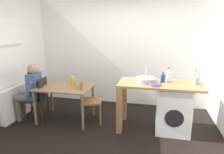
% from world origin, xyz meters
% --- Properties ---
extents(ground_plane, '(5.46, 5.46, 0.00)m').
position_xyz_m(ground_plane, '(0.00, 0.00, 0.00)').
color(ground_plane, black).
extents(wall_back, '(4.60, 0.10, 2.70)m').
position_xyz_m(wall_back, '(0.00, 1.75, 1.35)').
color(wall_back, white).
rests_on(wall_back, ground_plane).
extents(radiator, '(0.10, 0.80, 0.70)m').
position_xyz_m(radiator, '(-2.02, 0.30, 0.35)').
color(radiator, white).
rests_on(radiator, ground_plane).
extents(dining_table, '(1.10, 0.76, 0.74)m').
position_xyz_m(dining_table, '(-0.95, 0.46, 0.64)').
color(dining_table, olive).
rests_on(dining_table, ground_plane).
extents(chair_person_seat, '(0.47, 0.47, 0.90)m').
position_xyz_m(chair_person_seat, '(-1.49, 0.37, 0.51)').
color(chair_person_seat, black).
rests_on(chair_person_seat, ground_plane).
extents(chair_opposite, '(0.50, 0.50, 0.90)m').
position_xyz_m(chair_opposite, '(-0.47, 0.48, 0.51)').
color(chair_opposite, olive).
rests_on(chair_opposite, ground_plane).
extents(seated_person, '(0.54, 0.54, 1.20)m').
position_xyz_m(seated_person, '(-1.65, 0.34, 0.67)').
color(seated_person, '#595651').
rests_on(seated_person, ground_plane).
extents(kitchen_counter, '(1.50, 0.68, 0.92)m').
position_xyz_m(kitchen_counter, '(0.73, 0.48, 0.76)').
color(kitchen_counter, '#9E7042').
rests_on(kitchen_counter, ground_plane).
extents(washing_machine, '(0.60, 0.61, 0.86)m').
position_xyz_m(washing_machine, '(1.20, 0.47, 0.43)').
color(washing_machine, white).
rests_on(washing_machine, ground_plane).
extents(sink_basin, '(0.38, 0.38, 0.09)m').
position_xyz_m(sink_basin, '(0.68, 0.48, 0.97)').
color(sink_basin, '#9EA0A5').
rests_on(sink_basin, kitchen_counter).
extents(tap, '(0.02, 0.02, 0.28)m').
position_xyz_m(tap, '(0.68, 0.66, 1.06)').
color(tap, '#B2B2B7').
rests_on(tap, kitchen_counter).
extents(bottle_tall_green, '(0.08, 0.08, 0.19)m').
position_xyz_m(bottle_tall_green, '(0.99, 0.55, 1.01)').
color(bottle_tall_green, navy).
rests_on(bottle_tall_green, kitchen_counter).
extents(bottle_squat_brown, '(0.06, 0.06, 0.27)m').
position_xyz_m(bottle_squat_brown, '(1.09, 0.62, 1.04)').
color(bottle_squat_brown, silver).
rests_on(bottle_squat_brown, kitchen_counter).
extents(mixing_bowl, '(0.18, 0.18, 0.05)m').
position_xyz_m(mixing_bowl, '(0.84, 0.28, 0.95)').
color(mixing_bowl, slate).
rests_on(mixing_bowl, kitchen_counter).
extents(utensil_crock, '(0.11, 0.11, 0.30)m').
position_xyz_m(utensil_crock, '(1.57, 0.53, 0.99)').
color(utensil_crock, gray).
rests_on(utensil_crock, kitchen_counter).
extents(vase, '(0.09, 0.09, 0.19)m').
position_xyz_m(vase, '(-0.80, 0.56, 0.84)').
color(vase, gold).
rests_on(vase, dining_table).
extents(scissors, '(0.15, 0.06, 0.01)m').
position_xyz_m(scissors, '(0.89, 0.38, 0.92)').
color(scissors, '#B2B2B7').
rests_on(scissors, kitchen_counter).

